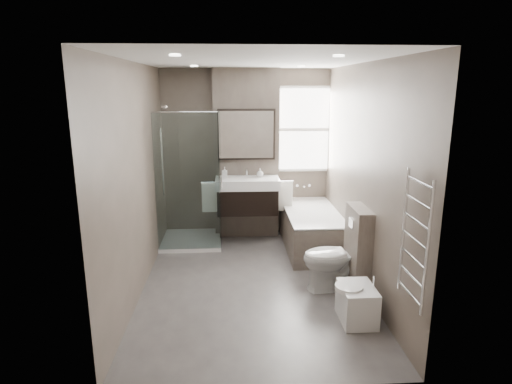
{
  "coord_description": "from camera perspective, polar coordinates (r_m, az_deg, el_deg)",
  "views": [
    {
      "loc": [
        -0.24,
        -4.81,
        2.34
      ],
      "look_at": [
        0.05,
        0.15,
        1.1
      ],
      "focal_mm": 30.0,
      "sensor_mm": 36.0,
      "label": 1
    }
  ],
  "objects": [
    {
      "name": "room",
      "position": [
        4.92,
        -0.53,
        1.79
      ],
      "size": [
        2.7,
        3.9,
        2.7
      ],
      "color": "#524D4B",
      "rests_on": "ground"
    },
    {
      "name": "vanity_pier",
      "position": [
        6.67,
        -1.3,
        5.01
      ],
      "size": [
        1.0,
        0.25,
        2.6
      ],
      "primitive_type": "cube",
      "color": "#5E534A",
      "rests_on": "ground"
    },
    {
      "name": "vanity",
      "position": [
        6.44,
        -1.16,
        -0.4
      ],
      "size": [
        0.95,
        0.47,
        0.66
      ],
      "color": "black",
      "rests_on": "vanity_pier"
    },
    {
      "name": "mirror_cabinet",
      "position": [
        6.46,
        -1.26,
        7.67
      ],
      "size": [
        0.86,
        0.08,
        0.76
      ],
      "color": "black",
      "rests_on": "vanity_pier"
    },
    {
      "name": "towel_left",
      "position": [
        6.43,
        -6.15,
        -0.7
      ],
      "size": [
        0.24,
        0.06,
        0.44
      ],
      "primitive_type": "cube",
      "color": "white",
      "rests_on": "vanity_pier"
    },
    {
      "name": "towel_right",
      "position": [
        6.47,
        3.81,
        -0.55
      ],
      "size": [
        0.24,
        0.06,
        0.44
      ],
      "primitive_type": "cube",
      "color": "white",
      "rests_on": "vanity_pier"
    },
    {
      "name": "shower_enclosure",
      "position": [
        6.45,
        -7.81,
        -2.81
      ],
      "size": [
        0.9,
        0.9,
        2.0
      ],
      "color": "white",
      "rests_on": "ground"
    },
    {
      "name": "bathtub",
      "position": [
        6.35,
        7.38,
        -4.72
      ],
      "size": [
        0.75,
        1.6,
        0.57
      ],
      "color": "#5E534A",
      "rests_on": "ground"
    },
    {
      "name": "window",
      "position": [
        6.81,
        6.32,
        8.3
      ],
      "size": [
        0.98,
        0.06,
        1.33
      ],
      "color": "white",
      "rests_on": "room"
    },
    {
      "name": "toilet",
      "position": [
        5.13,
        10.63,
        -8.56
      ],
      "size": [
        0.81,
        0.51,
        0.79
      ],
      "primitive_type": "imported",
      "rotation": [
        0.0,
        0.0,
        -1.48
      ],
      "color": "white",
      "rests_on": "ground"
    },
    {
      "name": "cistern_box",
      "position": [
        5.12,
        13.4,
        -7.45
      ],
      "size": [
        0.19,
        0.55,
        1.0
      ],
      "color": "#5E534A",
      "rests_on": "ground"
    },
    {
      "name": "bidet",
      "position": [
        4.6,
        13.26,
        -14.17
      ],
      "size": [
        0.4,
        0.47,
        0.49
      ],
      "color": "white",
      "rests_on": "ground"
    },
    {
      "name": "towel_radiator",
      "position": [
        3.74,
        20.41,
        -5.96
      ],
      "size": [
        0.03,
        0.49,
        1.1
      ],
      "color": "silver",
      "rests_on": "room"
    },
    {
      "name": "soap_bottle_a",
      "position": [
        6.37,
        -4.2,
        2.58
      ],
      "size": [
        0.08,
        0.08,
        0.17
      ],
      "primitive_type": "imported",
      "color": "white",
      "rests_on": "vanity"
    },
    {
      "name": "soap_bottle_b",
      "position": [
        6.46,
        0.54,
        2.6
      ],
      "size": [
        0.1,
        0.1,
        0.13
      ],
      "primitive_type": "imported",
      "color": "white",
      "rests_on": "vanity"
    }
  ]
}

